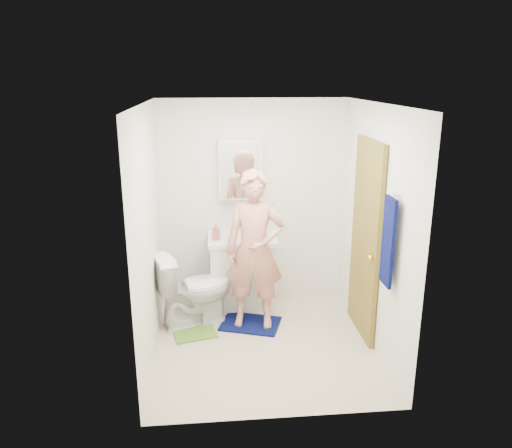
{
  "coord_description": "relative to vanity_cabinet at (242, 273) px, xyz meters",
  "views": [
    {
      "loc": [
        -0.51,
        -4.56,
        2.65
      ],
      "look_at": [
        -0.05,
        0.25,
        1.2
      ],
      "focal_mm": 35.0,
      "sensor_mm": 36.0,
      "label": 1
    }
  ],
  "objects": [
    {
      "name": "wall_back",
      "position": [
        0.15,
        0.3,
        0.8
      ],
      "size": [
        2.2,
        0.02,
        2.4
      ],
      "primitive_type": "cube",
      "color": "white",
      "rests_on": "ground"
    },
    {
      "name": "soap_dispenser",
      "position": [
        -0.3,
        -0.07,
        0.55
      ],
      "size": [
        0.09,
        0.09,
        0.19
      ],
      "primitive_type": "imported",
      "rotation": [
        0.0,
        0.0,
        0.03
      ],
      "color": "#BC5758",
      "rests_on": "countertop"
    },
    {
      "name": "ceiling",
      "position": [
        0.15,
        -0.91,
        2.01
      ],
      "size": [
        2.2,
        2.4,
        0.02
      ],
      "primitive_type": "cube",
      "color": "white",
      "rests_on": "ground"
    },
    {
      "name": "wall_front",
      "position": [
        0.15,
        -2.12,
        0.8
      ],
      "size": [
        2.2,
        0.02,
        2.4
      ],
      "primitive_type": "cube",
      "color": "white",
      "rests_on": "ground"
    },
    {
      "name": "faucet",
      "position": [
        0.0,
        0.18,
        0.51
      ],
      "size": [
        0.03,
        0.03,
        0.12
      ],
      "primitive_type": "cylinder",
      "color": "silver",
      "rests_on": "countertop"
    },
    {
      "name": "mirror_panel",
      "position": [
        0.0,
        0.16,
        1.2
      ],
      "size": [
        0.46,
        0.01,
        0.66
      ],
      "primitive_type": "cube",
      "color": "white",
      "rests_on": "wall_back"
    },
    {
      "name": "wall_right",
      "position": [
        1.26,
        -0.91,
        0.8
      ],
      "size": [
        0.02,
        2.4,
        2.4
      ],
      "primitive_type": "cube",
      "color": "white",
      "rests_on": "ground"
    },
    {
      "name": "floor",
      "position": [
        0.15,
        -0.91,
        -0.41
      ],
      "size": [
        2.2,
        2.4,
        0.02
      ],
      "primitive_type": "cube",
      "color": "beige",
      "rests_on": "ground"
    },
    {
      "name": "green_rug",
      "position": [
        -0.56,
        -0.67,
        -0.39
      ],
      "size": [
        0.52,
        0.47,
        0.02
      ],
      "primitive_type": "cube",
      "rotation": [
        0.0,
        0.0,
        0.25
      ],
      "color": "#5C9030",
      "rests_on": "floor"
    },
    {
      "name": "sink_basin",
      "position": [
        0.0,
        0.0,
        0.44
      ],
      "size": [
        0.4,
        0.4,
        0.03
      ],
      "primitive_type": "cylinder",
      "color": "white",
      "rests_on": "countertop"
    },
    {
      "name": "wall_left",
      "position": [
        -0.96,
        -0.91,
        0.8
      ],
      "size": [
        0.02,
        2.4,
        2.4
      ],
      "primitive_type": "cube",
      "color": "white",
      "rests_on": "ground"
    },
    {
      "name": "toilet",
      "position": [
        -0.56,
        -0.44,
        0.02
      ],
      "size": [
        0.92,
        0.69,
        0.83
      ],
      "primitive_type": "imported",
      "rotation": [
        0.0,
        0.0,
        1.89
      ],
      "color": "white",
      "rests_on": "floor"
    },
    {
      "name": "towel_hook",
      "position": [
        1.22,
        -1.48,
        1.27
      ],
      "size": [
        0.06,
        0.02,
        0.02
      ],
      "primitive_type": "cylinder",
      "rotation": [
        0.0,
        1.57,
        0.0
      ],
      "color": "silver",
      "rests_on": "wall_right"
    },
    {
      "name": "toothbrush_cup",
      "position": [
        0.22,
        0.1,
        0.5
      ],
      "size": [
        0.15,
        0.15,
        0.1
      ],
      "primitive_type": "imported",
      "rotation": [
        0.0,
        0.0,
        0.2
      ],
      "color": "#63408D",
      "rests_on": "countertop"
    },
    {
      "name": "towel",
      "position": [
        1.18,
        -1.48,
        0.85
      ],
      "size": [
        0.03,
        0.24,
        0.8
      ],
      "primitive_type": "cube",
      "color": "#080F4A",
      "rests_on": "wall_right"
    },
    {
      "name": "bath_mat",
      "position": [
        0.05,
        -0.54,
        -0.39
      ],
      "size": [
        0.73,
        0.62,
        0.02
      ],
      "primitive_type": "cube",
      "rotation": [
        0.0,
        0.0,
        -0.32
      ],
      "color": "#080F4A",
      "rests_on": "floor"
    },
    {
      "name": "vanity_cabinet",
      "position": [
        0.0,
        0.0,
        0.0
      ],
      "size": [
        0.75,
        0.55,
        0.8
      ],
      "primitive_type": "cube",
      "color": "white",
      "rests_on": "floor"
    },
    {
      "name": "medicine_cabinet",
      "position": [
        0.0,
        0.22,
        1.2
      ],
      "size": [
        0.5,
        0.12,
        0.7
      ],
      "primitive_type": "cube",
      "color": "white",
      "rests_on": "wall_back"
    },
    {
      "name": "countertop",
      "position": [
        0.0,
        0.0,
        0.43
      ],
      "size": [
        0.79,
        0.59,
        0.05
      ],
      "primitive_type": "cube",
      "color": "white",
      "rests_on": "vanity_cabinet"
    },
    {
      "name": "man",
      "position": [
        0.09,
        -0.55,
        0.48
      ],
      "size": [
        0.69,
        0.51,
        1.71
      ],
      "primitive_type": "imported",
      "rotation": [
        0.0,
        0.0,
        -0.18
      ],
      "color": "tan",
      "rests_on": "bath_mat"
    },
    {
      "name": "door",
      "position": [
        1.22,
        -0.76,
        0.62
      ],
      "size": [
        0.05,
        0.8,
        2.05
      ],
      "primitive_type": "cube",
      "color": "olive",
      "rests_on": "ground"
    },
    {
      "name": "door_knob",
      "position": [
        1.18,
        -1.08,
        0.55
      ],
      "size": [
        0.07,
        0.07,
        0.07
      ],
      "primitive_type": "sphere",
      "color": "gold",
      "rests_on": "door"
    }
  ]
}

